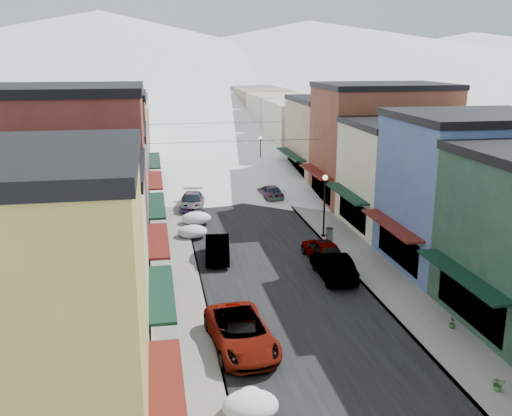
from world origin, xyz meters
name	(u,v)px	position (x,y,z in m)	size (l,w,h in m)	color
road	(214,166)	(0.00, 60.00, 0.01)	(10.00, 160.00, 0.01)	black
sidewalk_left	(163,167)	(-6.60, 60.00, 0.07)	(3.20, 160.00, 0.15)	gray
sidewalk_right	(263,164)	(6.60, 60.00, 0.07)	(3.20, 160.00, 0.15)	gray
curb_left	(175,167)	(-5.05, 60.00, 0.07)	(0.10, 160.00, 0.15)	slate
curb_right	(252,164)	(5.05, 60.00, 0.07)	(0.10, 160.00, 0.15)	slate
bldg_l_cream	(35,269)	(-13.19, 12.50, 4.76)	(11.30, 8.20, 9.50)	beige
bldg_l_brick_near	(49,196)	(-13.69, 20.50, 6.26)	(12.30, 8.20, 12.50)	maroon
bldg_l_grayblue	(78,191)	(-13.19, 29.00, 4.51)	(11.30, 9.20, 9.00)	slate
bldg_l_brick_far	(77,157)	(-14.19, 38.00, 5.51)	(13.30, 9.20, 11.00)	brown
bldg_l_tan	(99,145)	(-13.19, 48.00, 5.01)	(11.30, 11.20, 10.00)	tan
bldg_r_blue	(471,191)	(13.19, 21.00, 5.26)	(11.30, 9.20, 10.50)	#425B95
bldg_r_cream	(417,175)	(13.69, 30.00, 4.51)	(12.30, 9.20, 9.00)	beige
bldg_r_brick_far	(381,143)	(14.19, 39.00, 5.76)	(13.30, 9.20, 11.50)	brown
bldg_r_tan	(339,139)	(13.19, 49.00, 4.76)	(11.30, 11.20, 9.50)	tan
distant_blocks	(198,117)	(0.00, 83.00, 4.00)	(34.00, 55.00, 8.00)	gray
mountain_ridge	(124,54)	(-19.47, 277.18, 14.36)	(670.00, 340.00, 34.00)	silver
overhead_cables	(225,131)	(0.00, 47.50, 6.20)	(16.40, 15.04, 0.04)	black
car_white_suv	(241,333)	(-3.81, 12.27, 0.85)	(2.83, 6.14, 1.70)	silver
car_silver_sedan	(241,330)	(-3.80, 12.52, 0.84)	(1.99, 4.95, 1.69)	#9C9EA4
car_dark_hatch	(217,249)	(-3.50, 25.19, 0.79)	(1.67, 4.80, 1.58)	black
car_silver_wagon	(192,201)	(-4.30, 39.04, 0.78)	(2.19, 5.39, 1.56)	gray
car_green_sedan	(333,266)	(3.50, 20.31, 0.85)	(1.80, 5.17, 1.70)	black
car_gray_suv	(323,250)	(3.79, 23.58, 0.81)	(1.92, 4.76, 1.62)	gray
car_black_sedan	(270,192)	(3.81, 41.89, 0.68)	(1.92, 4.71, 1.37)	black
car_lane_silver	(206,167)	(-1.38, 55.82, 0.78)	(1.85, 4.61, 1.57)	gray
car_lane_white	(207,143)	(0.62, 74.78, 0.77)	(2.55, 5.52, 1.54)	white
trash_can	(329,234)	(5.49, 27.47, 0.65)	(0.58, 0.58, 0.99)	slate
streetlamp_near	(325,198)	(5.35, 28.54, 3.28)	(0.41, 0.41, 4.97)	black
streetlamp_far	(260,149)	(5.20, 54.65, 2.92)	(0.37, 0.37, 4.39)	black
planter_near	(498,384)	(6.44, 6.41, 0.46)	(0.56, 0.49, 0.63)	#3E7434
planter_far	(452,323)	(7.45, 12.14, 0.44)	(0.32, 0.32, 0.57)	#2D602C
snow_pile_near	(250,405)	(-4.28, 6.85, 0.47)	(2.30, 2.62, 0.98)	white
snow_pile_mid	(193,232)	(-4.88, 30.56, 0.48)	(2.37, 2.66, 1.00)	white
snow_pile_far	(196,218)	(-4.28, 34.23, 0.51)	(2.53, 2.76, 1.07)	white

